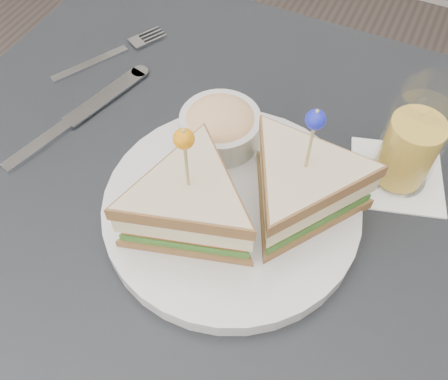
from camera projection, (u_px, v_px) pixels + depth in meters
table at (213, 252)px, 0.62m from camera, size 0.80×0.80×0.75m
plate_meal at (240, 191)px, 0.53m from camera, size 0.35×0.35×0.17m
cutlery_fork at (115, 52)px, 0.72m from camera, size 0.10×0.17×0.01m
cutlery_knife at (74, 119)px, 0.64m from camera, size 0.08×0.24×0.01m
drink_set at (412, 143)px, 0.55m from camera, size 0.13×0.13×0.14m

